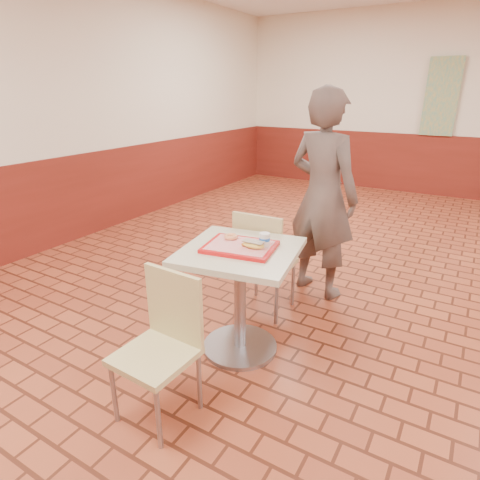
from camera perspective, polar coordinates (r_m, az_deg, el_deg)
The scene contains 11 objects.
room_shell at distance 2.58m, azimuth 29.17°, elevation 13.18°, with size 8.01×10.01×3.01m.
wainscot_band at distance 2.85m, azimuth 25.67°, elevation -7.01°, with size 8.00×10.00×1.00m.
promo_poster at distance 7.54m, azimuth 26.73°, elevation 17.71°, with size 0.50×0.03×1.20m, color gray.
main_table at distance 2.68m, azimuth 0.00°, elevation -6.17°, with size 0.72×0.72×0.76m.
chair_main_front at distance 2.27m, azimuth -10.91°, elevation -13.63°, with size 0.40×0.40×0.83m.
chair_main_back at distance 3.14m, azimuth 3.22°, elevation -2.64°, with size 0.41×0.41×0.87m.
customer at distance 3.46m, azimuth 11.68°, elevation 6.11°, with size 0.64×0.42×1.76m, color brown.
serving_tray at distance 2.57m, azimuth 0.00°, elevation -0.97°, with size 0.44×0.34×0.03m.
ring_donut at distance 2.67m, azimuth -1.31°, elevation 0.49°, with size 0.09×0.09×0.03m, color #E98D55.
long_john_donut at distance 2.51m, azimuth 1.85°, elevation -0.67°, with size 0.16×0.08×0.05m.
paper_cup at distance 2.54m, azimuth 3.51°, elevation 0.07°, with size 0.07×0.07×0.09m.
Camera 1 is at (0.10, -2.57, 1.73)m, focal length 30.00 mm.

